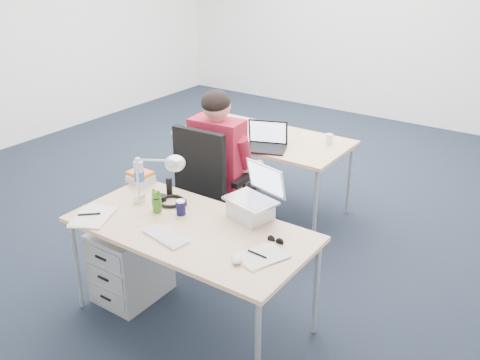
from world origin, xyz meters
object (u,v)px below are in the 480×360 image
desk_far (263,141)px  book_stack (141,177)px  drawer_pedestal_near (131,262)px  headphones (171,200)px  cordless_phone (169,187)px  sunglasses (275,240)px  can_koozie (181,207)px  water_bottle (139,173)px  bear_figurine (157,201)px  desk_near (190,233)px  seated_person (227,167)px  computer_mouse (237,260)px  desk_lamp (152,177)px  silver_laptop (251,194)px  dark_laptop (265,136)px  drawer_pedestal_far (209,169)px  office_chair (215,214)px  wireless_keyboard (166,236)px  far_cup (329,139)px

desk_far → book_stack: bearing=-98.6°
drawer_pedestal_near → headphones: headphones is taller
cordless_phone → sunglasses: bearing=-29.2°
can_koozie → water_bottle: (-0.53, 0.15, 0.07)m
bear_figurine → book_stack: (-0.43, 0.29, -0.04)m
desk_near → can_koozie: can_koozie is taller
seated_person → book_stack: (-0.29, -0.72, 0.10)m
computer_mouse → sunglasses: size_ratio=0.86×
computer_mouse → desk_far: bearing=94.0°
can_koozie → water_bottle: 0.55m
desk_near → seated_person: 1.14m
computer_mouse → book_stack: (-1.24, 0.49, 0.03)m
desk_lamp → silver_laptop: bearing=17.9°
seated_person → water_bottle: (-0.22, -0.79, 0.17)m
computer_mouse → dark_laptop: bearing=92.7°
drawer_pedestal_far → silver_laptop: silver_laptop is taller
desk_near → headphones: (-0.33, 0.19, 0.07)m
bear_figurine → dark_laptop: size_ratio=0.47×
computer_mouse → cordless_phone: bearing=129.9°
office_chair → headphones: bearing=-82.8°
can_koozie → desk_lamp: size_ratio=0.23×
silver_laptop → dark_laptop: (-0.59, 1.12, -0.05)m
headphones → drawer_pedestal_far: bearing=111.7°
office_chair → wireless_keyboard: size_ratio=3.51×
office_chair → computer_mouse: (0.93, -1.02, 0.43)m
wireless_keyboard → silver_laptop: bearing=71.6°
drawer_pedestal_far → computer_mouse: size_ratio=5.76×
computer_mouse → headphones: 0.89m
computer_mouse → sunglasses: 0.32m
silver_laptop → bear_figurine: silver_laptop is taller
drawer_pedestal_near → computer_mouse: 1.14m
drawer_pedestal_far → desk_lamp: size_ratio=1.22×
computer_mouse → seated_person: bearing=103.8°
bear_figurine → seated_person: bearing=83.5°
bear_figurine → far_cup: bear_figurine is taller
silver_laptop → dark_laptop: bearing=131.2°
desk_far → silver_laptop: 1.63m
desk_near → silver_laptop: bearing=51.9°
desk_near → water_bottle: (-0.69, 0.25, 0.17)m
desk_far → cordless_phone: size_ratio=11.26×
headphones → desk_lamp: desk_lamp is taller
desk_far → can_koozie: 1.68m
desk_near → office_chair: office_chair is taller
book_stack → desk_lamp: bearing=-34.4°
wireless_keyboard → bear_figurine: size_ratio=1.92×
desk_far → desk_near: bearing=-72.7°
far_cup → silver_laptop: bearing=-83.0°
drawer_pedestal_near → desk_far: bearing=89.6°
drawer_pedestal_far → wireless_keyboard: (1.10, -1.84, 0.46)m
bear_figurine → wireless_keyboard: bearing=-53.8°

